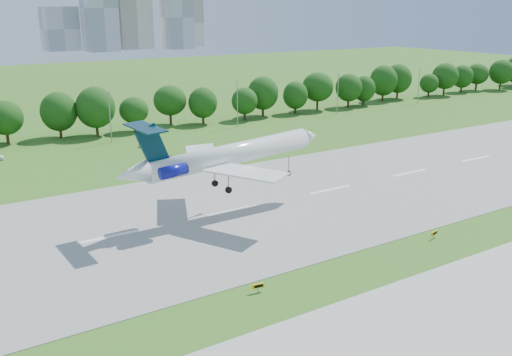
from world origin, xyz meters
The scene contains 9 objects.
ground centered at (0.00, 0.00, 0.00)m, with size 600.00×600.00×0.00m, color #31681B.
runway centered at (0.00, 25.00, 0.04)m, with size 400.00×45.00×0.08m, color gray.
tree_line centered at (0.00, 92.00, 6.19)m, with size 288.40×8.40×10.40m.
light_poles centered at (-2.50, 82.00, 6.34)m, with size 175.90×0.25×12.19m.
skyline centered at (100.16, 390.61, 30.46)m, with size 127.00×52.00×80.00m.
airliner centered at (-21.81, 24.95, 9.30)m, with size 35.57×25.92×11.68m.
taxi_sign_left centered at (-31.17, 0.21, 0.77)m, with size 1.48×0.40×1.04m.
taxi_sign_centre centered at (-1.96, 0.19, 0.78)m, with size 1.50×0.52×1.06m.
service_vehicle_b centered at (-14.55, 73.93, 0.63)m, with size 1.49×3.70×1.26m, color silver.
Camera 1 is at (-62.62, -48.46, 30.76)m, focal length 40.00 mm.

